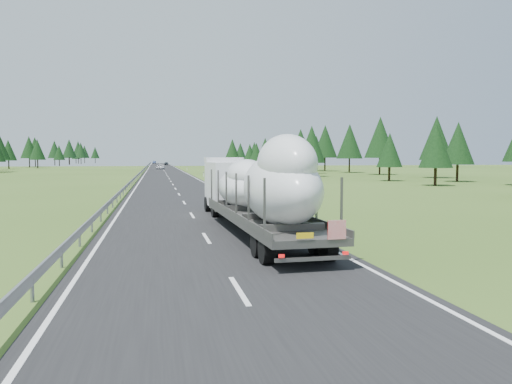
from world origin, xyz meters
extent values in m
plane|color=#37531B|center=(0.00, 0.00, 0.00)|extent=(400.00, 400.00, 0.00)
cube|color=black|center=(0.00, 100.00, 0.01)|extent=(10.00, 400.00, 0.02)
cube|color=slate|center=(-5.30, 100.00, 0.60)|extent=(0.08, 400.00, 0.32)
cylinder|color=slate|center=(-5.30, 0.00, 0.30)|extent=(0.10, 0.10, 0.60)
cube|color=silver|center=(6.50, 30.00, 0.50)|extent=(0.12, 0.07, 1.00)
cube|color=black|center=(6.50, 30.00, 0.82)|extent=(0.13, 0.08, 0.12)
cube|color=silver|center=(6.50, 80.00, 0.50)|extent=(0.12, 0.07, 1.00)
cube|color=black|center=(6.50, 80.00, 0.82)|extent=(0.13, 0.08, 0.12)
cube|color=silver|center=(6.50, 130.00, 0.50)|extent=(0.12, 0.07, 1.00)
cube|color=black|center=(6.50, 130.00, 0.82)|extent=(0.13, 0.08, 0.12)
cube|color=silver|center=(6.50, 180.00, 0.50)|extent=(0.12, 0.07, 1.00)
cube|color=black|center=(6.50, 180.00, 0.82)|extent=(0.13, 0.08, 0.12)
cube|color=silver|center=(6.50, 230.00, 0.50)|extent=(0.12, 0.07, 1.00)
cube|color=black|center=(6.50, 230.00, 0.82)|extent=(0.13, 0.08, 0.12)
cube|color=silver|center=(6.50, 280.00, 0.50)|extent=(0.12, 0.07, 1.00)
cube|color=black|center=(6.50, 280.00, 0.82)|extent=(0.13, 0.08, 0.12)
cube|color=silver|center=(6.50, 330.00, 0.50)|extent=(0.12, 0.07, 1.00)
cube|color=black|center=(6.50, 330.00, 0.82)|extent=(0.13, 0.08, 0.12)
cylinder|color=slate|center=(7.20, 80.00, 1.00)|extent=(0.08, 0.08, 2.00)
cube|color=silver|center=(7.20, 80.00, 2.00)|extent=(0.05, 0.90, 1.20)
cylinder|color=black|center=(42.07, 53.96, 1.52)|extent=(0.36, 0.36, 3.05)
cone|color=black|center=(42.07, 53.96, 5.76)|extent=(4.74, 4.74, 6.35)
cylinder|color=black|center=(46.59, 67.31, 1.87)|extent=(0.36, 0.36, 3.74)
cone|color=black|center=(46.59, 67.31, 7.06)|extent=(5.81, 5.81, 7.79)
cylinder|color=black|center=(43.99, 84.49, 2.07)|extent=(0.36, 0.36, 4.15)
cone|color=black|center=(43.99, 84.49, 7.83)|extent=(6.45, 6.45, 8.64)
cylinder|color=black|center=(43.02, 98.89, 1.97)|extent=(0.36, 0.36, 3.94)
cone|color=black|center=(43.02, 98.89, 7.45)|extent=(6.13, 6.13, 8.21)
cylinder|color=black|center=(41.82, 112.92, 2.08)|extent=(0.36, 0.36, 4.16)
cone|color=black|center=(41.82, 112.92, 7.85)|extent=(6.47, 6.47, 8.66)
cylinder|color=black|center=(42.10, 121.13, 1.65)|extent=(0.36, 0.36, 3.30)
cone|color=black|center=(42.10, 121.13, 6.24)|extent=(5.14, 5.14, 6.88)
cylinder|color=black|center=(43.49, 137.74, 1.71)|extent=(0.36, 0.36, 3.41)
cone|color=black|center=(43.49, 137.74, 6.45)|extent=(5.31, 5.31, 7.11)
cylinder|color=black|center=(44.81, 153.04, 1.95)|extent=(0.36, 0.36, 3.90)
cone|color=black|center=(44.81, 153.04, 7.36)|extent=(6.06, 6.06, 8.12)
cylinder|color=black|center=(40.57, 163.59, 1.84)|extent=(0.36, 0.36, 3.69)
cone|color=black|center=(40.57, 163.59, 6.97)|extent=(5.74, 5.74, 7.68)
cylinder|color=black|center=(46.53, 180.59, 2.06)|extent=(0.36, 0.36, 4.12)
cone|color=black|center=(46.53, 180.59, 7.78)|extent=(6.41, 6.41, 8.58)
cylinder|color=black|center=(47.55, 196.51, 1.77)|extent=(0.36, 0.36, 3.55)
cone|color=black|center=(47.55, 196.51, 6.70)|extent=(5.52, 5.52, 7.39)
cylinder|color=black|center=(46.72, 205.45, 1.45)|extent=(0.36, 0.36, 2.90)
cone|color=black|center=(46.72, 205.45, 5.47)|extent=(4.50, 4.50, 6.03)
cylinder|color=black|center=(44.03, 220.98, 1.88)|extent=(0.36, 0.36, 3.75)
cone|color=black|center=(44.03, 220.98, 7.08)|extent=(5.83, 5.83, 7.81)
cylinder|color=black|center=(48.27, 238.28, 1.78)|extent=(0.36, 0.36, 3.56)
cone|color=black|center=(48.27, 238.28, 6.73)|extent=(5.55, 5.55, 7.43)
cylinder|color=black|center=(42.24, 250.41, 1.94)|extent=(0.36, 0.36, 3.88)
cone|color=black|center=(42.24, 250.41, 7.33)|extent=(6.03, 6.03, 8.08)
cylinder|color=black|center=(40.04, 266.55, 1.95)|extent=(0.36, 0.36, 3.90)
cone|color=black|center=(40.04, 266.55, 7.36)|extent=(6.06, 6.06, 8.12)
cylinder|color=black|center=(46.85, 278.25, 1.48)|extent=(0.36, 0.36, 2.96)
cone|color=black|center=(46.85, 278.25, 5.60)|extent=(4.61, 4.61, 6.17)
cylinder|color=black|center=(48.71, 293.59, 1.60)|extent=(0.36, 0.36, 3.19)
cone|color=black|center=(48.71, 293.59, 6.03)|extent=(4.97, 4.97, 6.65)
cylinder|color=black|center=(45.80, 308.22, 1.68)|extent=(0.36, 0.36, 3.36)
cone|color=black|center=(45.80, 308.22, 6.35)|extent=(5.23, 5.23, 7.00)
cylinder|color=black|center=(48.59, 318.64, 1.54)|extent=(0.36, 0.36, 3.09)
cone|color=black|center=(48.59, 318.64, 5.83)|extent=(4.80, 4.80, 6.43)
cylinder|color=black|center=(33.06, 45.02, 1.36)|extent=(0.36, 0.36, 2.72)
cone|color=black|center=(33.06, 45.02, 5.14)|extent=(4.23, 4.23, 5.66)
cylinder|color=black|center=(33.18, 58.21, 1.27)|extent=(0.36, 0.36, 2.53)
cone|color=black|center=(33.18, 58.21, 4.78)|extent=(3.94, 3.94, 5.28)
cylinder|color=black|center=(26.66, 77.10, 1.64)|extent=(0.36, 0.36, 3.28)
cone|color=black|center=(26.66, 77.10, 6.20)|extent=(5.10, 5.10, 6.84)
cylinder|color=black|center=(32.92, 94.31, 1.41)|extent=(0.36, 0.36, 2.82)
cone|color=black|center=(32.92, 94.31, 5.32)|extent=(4.38, 4.38, 5.87)
cylinder|color=black|center=(33.10, 106.25, 1.83)|extent=(0.36, 0.36, 3.65)
cone|color=black|center=(33.10, 106.25, 6.90)|extent=(5.68, 5.68, 7.61)
cylinder|color=black|center=(27.52, 121.71, 1.54)|extent=(0.36, 0.36, 3.08)
cone|color=black|center=(27.52, 121.71, 5.82)|extent=(4.79, 4.79, 6.41)
cylinder|color=black|center=(28.91, 140.83, 1.40)|extent=(0.36, 0.36, 2.80)
cone|color=black|center=(28.91, 140.83, 5.29)|extent=(4.36, 4.36, 5.83)
cylinder|color=black|center=(29.26, 154.08, 1.40)|extent=(0.36, 0.36, 2.80)
cone|color=black|center=(29.26, 154.08, 5.28)|extent=(4.35, 4.35, 5.82)
cylinder|color=black|center=(32.12, 169.06, 1.46)|extent=(0.36, 0.36, 2.92)
cone|color=black|center=(32.12, 169.06, 5.52)|extent=(4.55, 4.55, 6.09)
cylinder|color=black|center=(28.87, 190.95, 1.91)|extent=(0.36, 0.36, 3.82)
cone|color=black|center=(28.87, 190.95, 7.22)|extent=(5.95, 5.95, 7.97)
cylinder|color=black|center=(-46.80, 153.04, 1.56)|extent=(0.36, 0.36, 3.11)
cone|color=black|center=(-46.80, 153.04, 5.88)|extent=(4.84, 4.84, 6.48)
cylinder|color=black|center=(-40.70, 163.59, 1.65)|extent=(0.36, 0.36, 3.30)
cone|color=black|center=(-40.70, 163.59, 6.24)|extent=(5.14, 5.14, 6.88)
cylinder|color=black|center=(-47.19, 180.59, 1.93)|extent=(0.36, 0.36, 3.87)
cone|color=black|center=(-47.19, 180.59, 7.30)|extent=(6.01, 6.01, 8.05)
cylinder|color=black|center=(-48.73, 196.51, 1.97)|extent=(0.36, 0.36, 3.94)
cone|color=black|center=(-48.73, 196.51, 7.44)|extent=(6.13, 6.13, 8.21)
cylinder|color=black|center=(-41.40, 205.45, 1.48)|extent=(0.36, 0.36, 2.97)
cone|color=black|center=(-41.40, 205.45, 5.60)|extent=(4.62, 4.62, 6.18)
cylinder|color=black|center=(-46.07, 220.98, 1.88)|extent=(0.36, 0.36, 3.77)
cone|color=black|center=(-46.07, 220.98, 7.12)|extent=(5.86, 5.86, 7.85)
cylinder|color=black|center=(-42.67, 238.28, 2.09)|extent=(0.36, 0.36, 4.19)
cone|color=black|center=(-42.67, 238.28, 7.91)|extent=(6.51, 6.51, 8.72)
cylinder|color=black|center=(-44.87, 250.41, 1.92)|extent=(0.36, 0.36, 3.84)
cone|color=black|center=(-44.87, 250.41, 7.25)|extent=(5.97, 5.97, 8.00)
cylinder|color=black|center=(-41.37, 266.55, 1.97)|extent=(0.36, 0.36, 3.93)
cone|color=black|center=(-41.37, 266.55, 7.43)|extent=(6.12, 6.12, 8.20)
cylinder|color=black|center=(-44.38, 278.25, 2.16)|extent=(0.36, 0.36, 4.31)
cone|color=black|center=(-44.38, 278.25, 8.14)|extent=(6.70, 6.70, 8.98)
cylinder|color=black|center=(-47.95, 293.59, 1.54)|extent=(0.36, 0.36, 3.08)
cone|color=black|center=(-47.95, 293.59, 5.82)|extent=(4.79, 4.79, 6.42)
cylinder|color=black|center=(-45.08, 308.22, 1.86)|extent=(0.36, 0.36, 3.73)
cone|color=black|center=(-45.08, 308.22, 7.04)|extent=(5.80, 5.80, 7.76)
cylinder|color=black|center=(-40.04, 318.64, 1.75)|extent=(0.36, 0.36, 3.51)
cone|color=black|center=(-40.04, 318.64, 6.62)|extent=(5.45, 5.45, 7.30)
cube|color=white|center=(2.42, 18.30, 1.92)|extent=(2.70, 5.14, 2.84)
cube|color=black|center=(2.42, 20.88, 2.43)|extent=(2.33, 0.16, 1.42)
cube|color=white|center=(2.42, 20.53, 3.49)|extent=(2.57, 1.30, 0.30)
cube|color=#585753|center=(2.42, 17.29, 0.56)|extent=(2.63, 3.12, 0.25)
cylinder|color=black|center=(1.25, 20.12, 0.51)|extent=(0.39, 1.02, 1.01)
cylinder|color=black|center=(3.58, 20.12, 0.51)|extent=(0.39, 1.02, 1.01)
cylinder|color=black|center=(1.25, 16.88, 0.51)|extent=(0.39, 1.02, 1.01)
cylinder|color=black|center=(3.58, 16.88, 0.51)|extent=(0.39, 1.02, 1.01)
cube|color=#585753|center=(2.42, 8.68, 0.93)|extent=(3.20, 14.26, 0.26)
cube|color=#585753|center=(1.07, 8.68, 1.18)|extent=(0.53, 14.17, 0.24)
cube|color=#585753|center=(3.76, 8.68, 1.18)|extent=(0.53, 14.17, 0.24)
cube|color=#585753|center=(1.07, 2.60, 2.03)|extent=(0.07, 0.07, 1.92)
cube|color=#585753|center=(3.76, 2.60, 2.03)|extent=(0.07, 0.07, 1.92)
cube|color=#585753|center=(1.07, 5.03, 2.03)|extent=(0.07, 0.07, 1.92)
cube|color=#585753|center=(3.76, 5.03, 2.03)|extent=(0.07, 0.07, 1.92)
cube|color=#585753|center=(1.07, 7.46, 2.03)|extent=(0.07, 0.07, 1.92)
cube|color=#585753|center=(3.76, 7.46, 2.03)|extent=(0.07, 0.07, 1.92)
cube|color=#585753|center=(1.07, 9.89, 2.03)|extent=(0.07, 0.07, 1.92)
cube|color=#585753|center=(3.76, 9.89, 2.03)|extent=(0.07, 0.07, 1.92)
cube|color=#585753|center=(1.07, 12.33, 2.03)|extent=(0.07, 0.07, 1.92)
cube|color=#585753|center=(3.76, 12.33, 2.03)|extent=(0.07, 0.07, 1.92)
cube|color=#585753|center=(1.07, 14.76, 2.03)|extent=(0.07, 0.07, 1.92)
cube|color=#585753|center=(3.76, 14.76, 2.03)|extent=(0.07, 0.07, 1.92)
cylinder|color=black|center=(1.30, 3.21, 0.51)|extent=(0.44, 1.03, 1.01)
cylinder|color=black|center=(3.53, 3.21, 0.51)|extent=(0.44, 1.03, 1.01)
cylinder|color=black|center=(1.30, 4.43, 0.51)|extent=(0.44, 1.03, 1.01)
cylinder|color=black|center=(3.53, 4.43, 0.51)|extent=(0.44, 1.03, 1.01)
cube|color=#585753|center=(2.42, 1.64, 0.46)|extent=(2.53, 0.20, 0.12)
cube|color=red|center=(3.18, 1.57, 1.37)|extent=(0.61, 0.06, 0.61)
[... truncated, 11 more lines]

